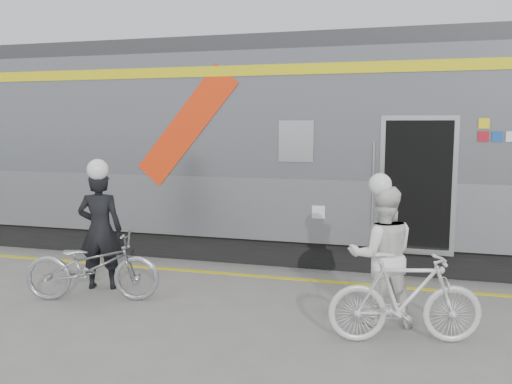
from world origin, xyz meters
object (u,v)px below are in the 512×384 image
(man, at_px, (100,230))
(bicycle_right, at_px, (405,298))
(bicycle_left, at_px, (93,266))
(woman, at_px, (382,256))

(man, relative_size, bicycle_right, 1.03)
(bicycle_left, distance_m, bicycle_right, 4.38)
(bicycle_left, bearing_deg, man, 4.37)
(woman, distance_m, bicycle_right, 0.72)
(woman, bearing_deg, bicycle_right, 104.28)
(man, height_order, woman, man)
(woman, xyz_separation_m, bicycle_right, (0.30, -0.55, -0.35))
(woman, bearing_deg, man, -19.18)
(bicycle_left, xyz_separation_m, bicycle_right, (4.36, -0.36, 0.03))
(man, relative_size, woman, 1.04)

